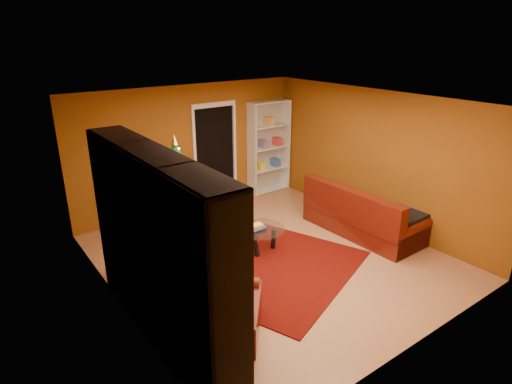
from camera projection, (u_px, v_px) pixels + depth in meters
floor at (270, 258)px, 7.26m from camera, size 5.00×5.50×0.05m
ceiling at (272, 100)px, 6.32m from camera, size 5.00×5.50×0.05m
wall_back at (189, 148)px, 8.89m from camera, size 5.00×0.05×2.60m
wall_left at (113, 224)px, 5.40m from camera, size 0.05×5.50×2.60m
wall_right at (375, 158)px, 8.18m from camera, size 0.05×5.50×2.60m
doorway at (215, 156)px, 9.27m from camera, size 1.06×0.60×2.16m
rug at (253, 261)px, 7.10m from camera, size 3.63×3.88×0.02m
media_unit at (159, 251)px, 4.96m from camera, size 0.49×3.11×2.38m
christmas_tree at (178, 188)px, 7.69m from camera, size 1.11×1.11×1.93m
gift_box_teal at (152, 230)px, 7.84m from camera, size 0.41×0.41×0.33m
gift_box_green at (192, 215)px, 8.57m from camera, size 0.31×0.31×0.24m
gift_box_red at (177, 219)px, 8.47m from camera, size 0.27×0.27×0.20m
white_bookshelf at (269, 147)px, 9.89m from camera, size 1.01×0.37×2.18m
armchair at (218, 300)px, 5.32m from camera, size 1.61×1.61×0.89m
dog at (214, 282)px, 5.30m from camera, size 0.49×0.50×0.29m
sofa at (364, 208)px, 7.98m from camera, size 1.05×2.25×0.96m
coffee_table at (260, 239)px, 7.38m from camera, size 0.87×0.87×0.52m
acrylic_chair at (199, 212)px, 7.97m from camera, size 0.51×0.54×0.84m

